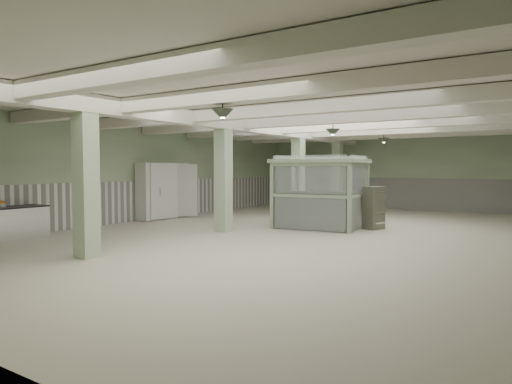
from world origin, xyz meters
The scene contains 25 objects.
floor centered at (0.00, 0.00, 0.00)m, with size 20.00×20.00×0.00m, color silver.
ceiling centered at (0.00, 0.00, 3.60)m, with size 14.00×20.00×0.02m, color silver.
wall_back centered at (0.00, 10.00, 1.80)m, with size 14.00×0.02×3.60m, color #A7C19A.
wall_left centered at (-7.00, 0.00, 1.80)m, with size 0.02×20.00×3.60m, color #A7C19A.
wainscot_left centered at (-6.97, 0.00, 0.75)m, with size 0.05×19.90×1.50m, color white.
wainscot_back centered at (0.00, 9.97, 0.75)m, with size 13.90×0.05×1.50m, color white.
girder centered at (-2.50, 0.00, 3.38)m, with size 0.45×19.90×0.40m, color silver.
beam_a centered at (0.00, -7.50, 3.42)m, with size 13.90×0.35×0.32m, color silver.
beam_b centered at (0.00, -5.00, 3.42)m, with size 13.90×0.35×0.32m, color silver.
beam_c centered at (0.00, -2.50, 3.42)m, with size 13.90×0.35×0.32m, color silver.
beam_d centered at (0.00, 0.00, 3.42)m, with size 13.90×0.35×0.32m, color silver.
beam_e centered at (0.00, 2.50, 3.42)m, with size 13.90×0.35×0.32m, color silver.
beam_f centered at (0.00, 5.00, 3.42)m, with size 13.90×0.35×0.32m, color silver.
beam_g centered at (0.00, 7.50, 3.42)m, with size 13.90×0.35×0.32m, color silver.
column_a centered at (-2.50, -6.00, 1.80)m, with size 0.42×0.42×3.60m, color #AFCAA3.
column_b centered at (-2.50, -1.00, 1.80)m, with size 0.42×0.42×3.60m, color #AFCAA3.
column_c centered at (-2.50, 4.00, 1.80)m, with size 0.42×0.42×3.60m, color #AFCAA3.
column_d centered at (-2.50, 8.00, 1.80)m, with size 0.42×0.42×3.60m, color #AFCAA3.
pendant_front centered at (0.50, -5.00, 3.05)m, with size 0.44×0.44×0.22m, color #2E3B2C.
pendant_mid centered at (0.50, 0.50, 3.05)m, with size 0.44×0.44×0.22m, color #2E3B2C.
pendant_back centered at (0.50, 5.50, 3.05)m, with size 0.44×0.44×0.22m, color #2E3B2C.
orange_bowl centered at (-6.61, -5.68, 0.95)m, with size 0.27×0.27×0.10m, color #B2B2B7.
walkin_cooler centered at (-6.62, 0.61, 1.08)m, with size 1.13×2.36×2.16m.
guard_booth centered at (-0.40, 1.63, 1.59)m, with size 3.05×2.66×2.39m.
filing_cabinet centered at (1.27, 2.09, 0.69)m, with size 0.45×0.64×1.39m, color #626252.
Camera 1 is at (6.05, -12.35, 1.98)m, focal length 32.00 mm.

